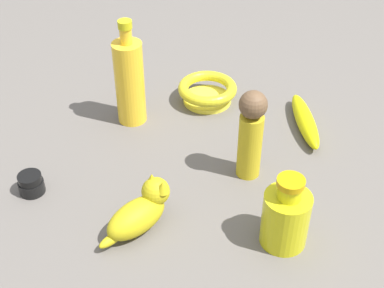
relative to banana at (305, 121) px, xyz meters
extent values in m
plane|color=#5B5651|center=(0.16, 0.22, -0.02)|extent=(2.00, 2.00, 0.00)
ellipsoid|color=#C9C60B|center=(0.00, 0.00, 0.00)|extent=(0.13, 0.19, 0.04)
cylinder|color=black|center=(0.40, 0.42, -0.01)|extent=(0.05, 0.05, 0.02)
cylinder|color=#B78C10|center=(0.40, 0.42, 0.00)|extent=(0.04, 0.04, 0.00)
cylinder|color=black|center=(0.40, 0.42, 0.01)|extent=(0.04, 0.04, 0.02)
cylinder|color=gold|center=(0.06, 0.19, 0.05)|extent=(0.06, 0.06, 0.13)
sphere|color=brown|center=(0.06, 0.19, 0.14)|extent=(0.05, 0.05, 0.05)
cylinder|color=yellow|center=(0.35, 0.13, 0.07)|extent=(0.06, 0.06, 0.19)
cylinder|color=yellow|center=(0.35, 0.13, 0.18)|extent=(0.02, 0.02, 0.03)
cylinder|color=gold|center=(0.35, 0.13, 0.21)|extent=(0.03, 0.03, 0.02)
cylinder|color=gold|center=(-0.06, 0.33, 0.03)|extent=(0.08, 0.08, 0.10)
cylinder|color=gold|center=(-0.06, 0.33, 0.09)|extent=(0.04, 0.04, 0.03)
cylinder|color=#C29409|center=(-0.06, 0.33, 0.11)|extent=(0.05, 0.05, 0.01)
ellipsoid|color=#B5A515|center=(0.18, 0.41, 0.01)|extent=(0.09, 0.13, 0.06)
sphere|color=#B5A515|center=(0.16, 0.37, 0.04)|extent=(0.05, 0.05, 0.05)
cone|color=#B5A515|center=(0.17, 0.36, 0.06)|extent=(0.02, 0.02, 0.02)
cone|color=#B5A515|center=(0.15, 0.37, 0.06)|extent=(0.02, 0.02, 0.02)
ellipsoid|color=#B5A515|center=(0.19, 0.46, 0.00)|extent=(0.03, 0.06, 0.02)
cylinder|color=yellow|center=(0.23, 0.00, -0.01)|extent=(0.11, 0.11, 0.01)
torus|color=gold|center=(0.23, 0.00, 0.02)|extent=(0.13, 0.13, 0.02)
camera|label=1|loc=(-0.19, 0.95, 0.67)|focal=50.26mm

